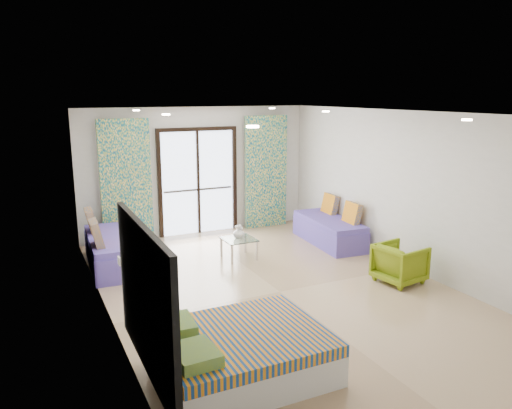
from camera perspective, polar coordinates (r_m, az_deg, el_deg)
name	(u,v)px	position (r m, az deg, el deg)	size (l,w,h in m)	color
floor	(280,292)	(7.77, 2.75, -9.94)	(5.00, 7.50, 0.01)	#9F805F
ceiling	(282,113)	(7.18, 2.98, 10.38)	(5.00, 7.50, 0.01)	silver
wall_back	(197,171)	(10.74, -6.72, 3.82)	(5.00, 0.01, 2.70)	silver
wall_front	(500,298)	(4.57, 26.15, -9.62)	(5.00, 0.01, 2.70)	silver
wall_left	(107,225)	(6.57, -16.70, -2.27)	(0.01, 7.50, 2.70)	silver
wall_right	(411,192)	(8.80, 17.33, 1.39)	(0.01, 7.50, 2.70)	silver
balcony_door	(198,175)	(10.73, -6.65, 3.32)	(1.76, 0.08, 2.28)	black
balcony_rail	(198,190)	(10.79, -6.63, 1.71)	(1.52, 0.03, 0.04)	#595451
curtain_left	(126,182)	(10.20, -14.64, 2.46)	(1.00, 0.10, 2.50)	silver
curtain_right	(266,172)	(11.19, 1.14, 3.74)	(1.00, 0.10, 2.50)	silver
downlight_a	(253,127)	(4.76, -0.39, 8.90)	(0.12, 0.12, 0.02)	#FFE0B2
downlight_b	(467,120)	(6.47, 22.95, 8.91)	(0.12, 0.12, 0.02)	#FFE0B2
downlight_c	(166,114)	(7.58, -10.25, 10.10)	(0.12, 0.12, 0.02)	#FFE0B2
downlight_d	(326,111)	(8.76, 7.99, 10.49)	(0.12, 0.12, 0.02)	#FFE0B2
downlight_e	(136,110)	(9.52, -13.54, 10.43)	(0.12, 0.12, 0.02)	#FFE0B2
downlight_f	(272,108)	(10.48, 1.85, 10.94)	(0.12, 0.12, 0.02)	#FFE0B2
headboard	(145,300)	(4.96, -12.56, -10.57)	(0.06, 2.10, 1.50)	black
switch_plate	(119,261)	(6.11, -15.36, -6.25)	(0.02, 0.10, 0.10)	silver
bed	(240,353)	(5.59, -1.84, -16.57)	(1.77, 1.44, 0.61)	silver
daybed_left	(111,250)	(9.11, -16.26, -4.98)	(0.86, 2.00, 0.97)	#5948AB
daybed_right	(330,229)	(10.19, 8.41, -2.83)	(0.86, 1.91, 0.92)	#5948AB
coffee_table	(239,241)	(9.15, -1.97, -4.17)	(0.58, 0.58, 0.65)	silver
vase	(239,233)	(9.15, -2.00, -3.23)	(0.21, 0.22, 0.21)	white
armchair	(400,261)	(8.35, 16.13, -6.27)	(0.67, 0.63, 0.69)	olive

